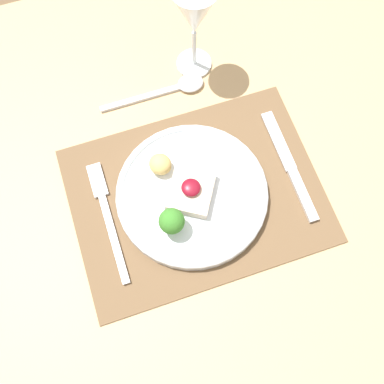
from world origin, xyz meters
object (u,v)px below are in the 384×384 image
object	(u,v)px
knife	(292,172)
wine_glass_near	(194,15)
dinner_plate	(191,194)
spoon	(176,87)
fork	(107,212)

from	to	relation	value
knife	wine_glass_near	xyz separation A→B (m)	(-0.09, 0.26, 0.12)
dinner_plate	spoon	xyz separation A→B (m)	(0.04, 0.21, -0.01)
dinner_plate	knife	distance (m)	0.18
dinner_plate	knife	xyz separation A→B (m)	(0.18, -0.01, -0.01)
knife	dinner_plate	bearing A→B (deg)	173.69
dinner_plate	knife	size ratio (longest dim) A/B	1.18
knife	fork	bearing A→B (deg)	172.65
dinner_plate	wine_glass_near	world-z (taller)	wine_glass_near
dinner_plate	fork	distance (m)	0.14
fork	spoon	world-z (taller)	spoon
spoon	wine_glass_near	bearing A→B (deg)	40.00
dinner_plate	spoon	distance (m)	0.21
fork	knife	xyz separation A→B (m)	(0.32, -0.03, 0.00)
dinner_plate	spoon	world-z (taller)	dinner_plate
knife	wine_glass_near	size ratio (longest dim) A/B	1.15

